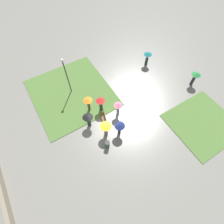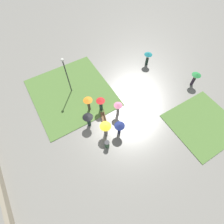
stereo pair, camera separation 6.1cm
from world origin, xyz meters
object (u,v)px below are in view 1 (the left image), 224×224
Objects in this scene: crowd_person_orange at (88,102)px; lamp_post at (66,72)px; crowd_person_black at (88,119)px; crowd_person_pink at (118,107)px; trash_bin at (107,144)px; crowd_person_red at (101,104)px; lone_walker_far_path at (148,56)px; lone_walker_mid_plaza at (195,76)px; park_bench at (104,118)px; crowd_person_navy at (120,127)px; crowd_person_yellow at (106,128)px.

lamp_post is at bearing 97.27° from crowd_person_orange.
crowd_person_black is (5.36, -0.27, -1.89)m from lamp_post.
crowd_person_pink is (5.78, 3.09, -1.74)m from lamp_post.
crowd_person_orange is (-4.90, 0.51, 0.95)m from trash_bin.
lone_walker_far_path is (-3.35, 8.96, 0.13)m from crowd_person_red.
lone_walker_far_path is at bearing 11.53° from crowd_person_orange.
crowd_person_red is at bearing 158.20° from lone_walker_mid_plaza.
crowd_person_black is (1.05, -2.05, 0.04)m from crowd_person_red.
park_bench is 1.66m from crowd_person_red.
crowd_person_pink is 10.38m from lone_walker_mid_plaza.
lone_walker_mid_plaza is (1.10, 12.03, 0.92)m from park_bench.
crowd_person_navy is at bearing -154.90° from crowd_person_black.
crowd_person_yellow is (1.45, -2.38, -0.05)m from crowd_person_pink.
park_bench is at bearing 146.86° from crowd_person_navy.
crowd_person_pink is at bearing 132.42° from trash_bin.
lone_walker_mid_plaza reaches higher than park_bench.
crowd_person_black is 2.11m from crowd_person_yellow.
crowd_person_orange is 0.98× the size of crowd_person_pink.
crowd_person_black is at bearing -120.01° from crowd_person_orange.
crowd_person_orange is 4.47m from crowd_person_navy.
crowd_person_yellow is at bearing -164.83° from crowd_person_navy.
crowd_person_yellow is (2.91, -1.07, 0.14)m from crowd_person_red.
crowd_person_black is 0.96× the size of lone_walker_far_path.
crowd_person_red is (4.31, 1.78, -1.93)m from lamp_post.
crowd_person_navy reaches higher than crowd_person_black.
lamp_post reaches higher than crowd_person_yellow.
crowd_person_black is at bearing 134.43° from crowd_person_yellow.
crowd_person_navy is at bearing 151.30° from lone_walker_far_path.
crowd_person_pink is 9.04m from lone_walker_far_path.
crowd_person_yellow is (1.49, -0.67, 0.91)m from park_bench.
lone_walker_mid_plaza is at bearing 46.77° from crowd_person_navy.
lone_walker_mid_plaza is at bearing -17.32° from crowd_person_orange.
crowd_person_pink reaches higher than park_bench.
lamp_post reaches higher than park_bench.
crowd_person_yellow is at bearing -91.92° from crowd_person_orange.
trash_bin is at bearing -32.41° from crowd_person_pink.
lamp_post reaches higher than crowd_person_black.
lone_walker_mid_plaza is (-1.01, 11.46, -0.02)m from crowd_person_navy.
crowd_person_yellow is (-1.24, 0.58, 0.89)m from trash_bin.
crowd_person_navy is 0.93× the size of crowd_person_pink.
park_bench is 1.83× the size of trash_bin.
trash_bin is 13.03m from lone_walker_far_path.
lamp_post is at bearing 143.43° from lone_walker_mid_plaza.
crowd_person_yellow reaches higher than crowd_person_red.
crowd_person_orange reaches higher than park_bench.
crowd_person_pink is (-2.07, 1.13, 0.02)m from crowd_person_navy.
crowd_person_pink reaches higher than lone_walker_mid_plaza.
lone_walker_mid_plaza is (1.47, 13.68, 0.11)m from crowd_person_black.
crowd_person_navy is 1.01× the size of crowd_person_black.
crowd_person_pink is 2.78m from crowd_person_yellow.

